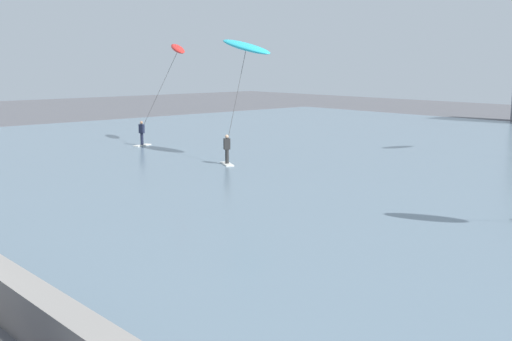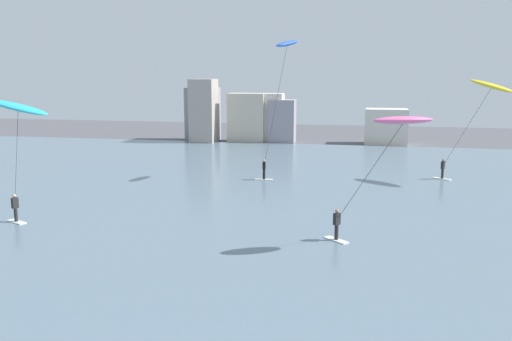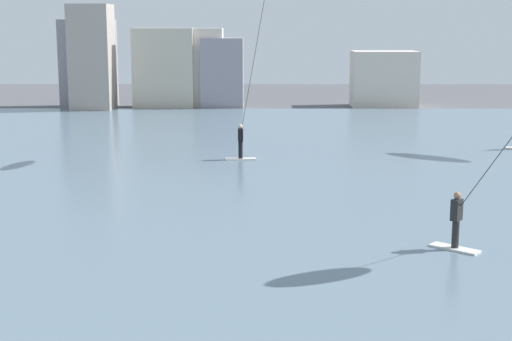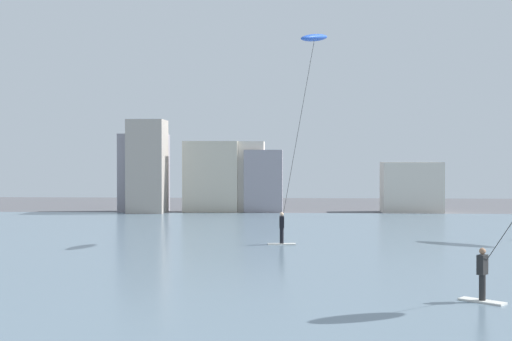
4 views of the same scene
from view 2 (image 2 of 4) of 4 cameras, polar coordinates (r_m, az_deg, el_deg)
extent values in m
cube|color=slate|center=(37.37, 1.79, -2.58)|extent=(84.00, 52.00, 0.10)
cube|color=gray|center=(66.79, -5.74, 6.04)|extent=(3.89, 2.84, 6.53)
cube|color=#A89E93|center=(65.34, -5.57, 6.36)|extent=(2.57, 3.81, 7.48)
cube|color=#A89E93|center=(64.75, -5.66, 6.38)|extent=(2.92, 3.03, 7.62)
cube|color=beige|center=(65.13, -0.96, 5.70)|extent=(4.50, 2.68, 5.91)
cube|color=beige|center=(64.98, 1.15, 5.68)|extent=(4.03, 2.36, 5.90)
cube|color=gray|center=(64.23, 2.82, 5.30)|extent=(3.13, 2.39, 5.19)
cube|color=beige|center=(64.74, 13.79, 4.60)|extent=(4.87, 3.14, 4.19)
cube|color=silver|center=(42.00, 0.87, -0.97)|extent=(1.43, 0.56, 0.06)
cylinder|color=black|center=(41.92, 0.87, -0.41)|extent=(0.20, 0.20, 0.78)
cube|color=black|center=(41.79, 0.87, 0.52)|extent=(0.25, 0.36, 0.60)
sphere|color=beige|center=(41.72, 0.87, 1.07)|extent=(0.20, 0.20, 0.20)
cylinder|color=#333333|center=(41.37, 2.09, 6.83)|extent=(1.68, 0.59, 9.30)
ellipsoid|color=blue|center=(41.48, 3.35, 13.46)|extent=(1.99, 2.88, 0.84)
cube|color=silver|center=(33.36, -24.33, -5.04)|extent=(1.46, 0.98, 0.06)
cylinder|color=black|center=(33.25, -24.39, -4.34)|extent=(0.20, 0.20, 0.78)
cube|color=black|center=(33.09, -24.48, -3.18)|extent=(0.34, 0.40, 0.60)
sphere|color=tan|center=(33.00, -24.54, -2.49)|extent=(0.20, 0.20, 0.20)
cylinder|color=#333333|center=(33.64, -24.33, 1.44)|extent=(0.76, 2.05, 5.17)
ellipsoid|color=#28B2C6|center=(34.39, -24.21, 6.21)|extent=(3.82, 1.34, 1.22)
cube|color=silver|center=(44.81, 19.36, -0.85)|extent=(1.42, 1.10, 0.06)
cylinder|color=black|center=(44.73, 19.39, -0.32)|extent=(0.20, 0.20, 0.78)
cube|color=black|center=(44.61, 19.45, 0.55)|extent=(0.36, 0.40, 0.60)
sphere|color=#9E7051|center=(44.54, 19.48, 1.07)|extent=(0.20, 0.20, 0.20)
cylinder|color=#333333|center=(43.97, 21.66, 4.26)|extent=(2.94, 1.00, 6.17)
ellipsoid|color=yellow|center=(43.58, 23.97, 8.30)|extent=(3.44, 3.53, 1.27)
cube|color=silver|center=(27.56, 8.61, -7.39)|extent=(1.35, 1.25, 0.06)
cylinder|color=black|center=(27.43, 8.64, -6.55)|extent=(0.20, 0.20, 0.78)
cube|color=black|center=(27.24, 8.68, -5.17)|extent=(0.39, 0.40, 0.60)
sphere|color=#9E7051|center=(27.13, 8.70, -4.33)|extent=(0.20, 0.20, 0.20)
cylinder|color=#333333|center=(26.10, 11.97, -0.38)|extent=(2.94, 1.16, 5.07)
ellipsoid|color=pink|center=(25.23, 15.55, 5.24)|extent=(3.11, 2.16, 0.47)
camera|label=1|loc=(9.36, 68.66, -14.68)|focal=44.59mm
camera|label=3|loc=(8.77, -37.01, -6.70)|focal=54.04mm
camera|label=4|loc=(8.94, -42.85, -20.40)|focal=50.32mm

